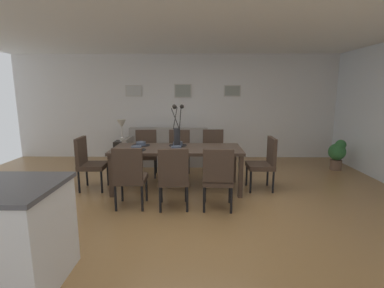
{
  "coord_description": "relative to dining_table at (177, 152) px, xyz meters",
  "views": [
    {
      "loc": [
        0.07,
        -3.96,
        1.69
      ],
      "look_at": [
        0.01,
        0.97,
        0.77
      ],
      "focal_mm": 26.26,
      "sensor_mm": 36.0,
      "label": 1
    }
  ],
  "objects": [
    {
      "name": "placemat_far_left",
      "position": [
        0.0,
        -0.2,
        0.07
      ],
      "size": [
        0.32,
        0.32,
        0.01
      ],
      "primitive_type": "cylinder",
      "color": "black",
      "rests_on": "dining_table"
    },
    {
      "name": "dining_chair_near_right",
      "position": [
        -0.69,
        0.84,
        -0.16
      ],
      "size": [
        0.47,
        0.47,
        0.92
      ],
      "color": "#3D2D23",
      "rests_on": "ground"
    },
    {
      "name": "centerpiece_vase",
      "position": [
        0.0,
        0.0,
        0.35
      ],
      "size": [
        0.21,
        0.23,
        0.73
      ],
      "color": "#232326",
      "rests_on": "dining_table"
    },
    {
      "name": "dining_chair_mid_right",
      "position": [
        0.68,
        0.89,
        -0.16
      ],
      "size": [
        0.46,
        0.46,
        0.92
      ],
      "color": "#3D2D23",
      "rests_on": "ground"
    },
    {
      "name": "potted_plant",
      "position": [
        3.4,
        1.27,
        -0.3
      ],
      "size": [
        0.36,
        0.36,
        0.67
      ],
      "color": "brown",
      "rests_on": "ground"
    },
    {
      "name": "placemat_near_left",
      "position": [
        -0.66,
        -0.2,
        0.07
      ],
      "size": [
        0.32,
        0.32,
        0.01
      ],
      "primitive_type": "cylinder",
      "color": "black",
      "rests_on": "dining_table"
    },
    {
      "name": "dining_chair_far_left",
      "position": [
        0.0,
        -0.86,
        -0.16
      ],
      "size": [
        0.47,
        0.47,
        0.92
      ],
      "color": "#3D2D23",
      "rests_on": "ground"
    },
    {
      "name": "table_lamp",
      "position": [
        -1.44,
        1.89,
        0.22
      ],
      "size": [
        0.22,
        0.22,
        0.51
      ],
      "color": "beige",
      "rests_on": "side_table"
    },
    {
      "name": "bowl_near_left",
      "position": [
        -0.66,
        -0.2,
        0.11
      ],
      "size": [
        0.17,
        0.17,
        0.07
      ],
      "color": "#475166",
      "rests_on": "dining_table"
    },
    {
      "name": "ceiling_panel",
      "position": [
        0.24,
        -0.35,
        1.97
      ],
      "size": [
        9.0,
        7.2,
        0.08
      ],
      "primitive_type": "cube",
      "color": "white"
    },
    {
      "name": "bowl_far_left",
      "position": [
        -0.0,
        -0.2,
        0.11
      ],
      "size": [
        0.17,
        0.17,
        0.07
      ],
      "color": "#475166",
      "rests_on": "dining_table"
    },
    {
      "name": "framed_picture_right",
      "position": [
        1.23,
        2.43,
        1.03
      ],
      "size": [
        0.42,
        0.03,
        0.28
      ],
      "color": "#B2ADA3"
    },
    {
      "name": "framed_picture_left",
      "position": [
        -1.23,
        2.43,
        1.03
      ],
      "size": [
        0.41,
        0.03,
        0.28
      ],
      "color": "#B2ADA3"
    },
    {
      "name": "ground_plane",
      "position": [
        0.24,
        -0.75,
        -0.67
      ],
      "size": [
        9.0,
        9.0,
        0.0
      ],
      "primitive_type": "plane",
      "color": "olive"
    },
    {
      "name": "side_table",
      "position": [
        -1.44,
        1.89,
        -0.41
      ],
      "size": [
        0.36,
        0.36,
        0.52
      ],
      "primitive_type": "cube",
      "color": "black",
      "rests_on": "ground"
    },
    {
      "name": "sofa",
      "position": [
        -0.35,
        1.88,
        -0.39
      ],
      "size": [
        1.94,
        0.84,
        0.8
      ],
      "color": "gray",
      "rests_on": "ground"
    },
    {
      "name": "placemat_near_right",
      "position": [
        -0.66,
        0.2,
        0.07
      ],
      "size": [
        0.32,
        0.32,
        0.01
      ],
      "primitive_type": "cylinder",
      "color": "black",
      "rests_on": "dining_table"
    },
    {
      "name": "bowl_far_right",
      "position": [
        -0.0,
        0.2,
        0.11
      ],
      "size": [
        0.17,
        0.17,
        0.07
      ],
      "color": "#475166",
      "rests_on": "dining_table"
    },
    {
      "name": "dining_chair_head_east",
      "position": [
        1.51,
        0.01,
        -0.16
      ],
      "size": [
        0.44,
        0.44,
        0.92
      ],
      "color": "#3D2D23",
      "rests_on": "ground"
    },
    {
      "name": "dining_chair_near_left",
      "position": [
        -0.63,
        -0.83,
        -0.16
      ],
      "size": [
        0.44,
        0.44,
        0.92
      ],
      "color": "#3D2D23",
      "rests_on": "ground"
    },
    {
      "name": "dining_chair_far_right",
      "position": [
        -0.02,
        0.83,
        -0.16
      ],
      "size": [
        0.47,
        0.47,
        0.92
      ],
      "color": "#3D2D23",
      "rests_on": "ground"
    },
    {
      "name": "dining_chair_mid_left",
      "position": [
        0.64,
        -0.88,
        -0.16
      ],
      "size": [
        0.47,
        0.47,
        0.92
      ],
      "color": "#3D2D23",
      "rests_on": "ground"
    },
    {
      "name": "dining_chair_head_west",
      "position": [
        -1.54,
        -0.03,
        -0.16
      ],
      "size": [
        0.45,
        0.45,
        0.92
      ],
      "color": "#3D2D23",
      "rests_on": "ground"
    },
    {
      "name": "framed_picture_center",
      "position": [
        0.0,
        2.43,
        1.03
      ],
      "size": [
        0.43,
        0.03,
        0.34
      ],
      "color": "#B2ADA3"
    },
    {
      "name": "placemat_far_right",
      "position": [
        0.0,
        0.2,
        0.07
      ],
      "size": [
        0.32,
        0.32,
        0.01
      ],
      "primitive_type": "cylinder",
      "color": "black",
      "rests_on": "dining_table"
    },
    {
      "name": "back_wall_panel",
      "position": [
        0.24,
        2.5,
        0.63
      ],
      "size": [
        9.0,
        0.1,
        2.6
      ],
      "primitive_type": "cube",
      "color": "silver",
      "rests_on": "ground"
    },
    {
      "name": "bowl_near_right",
      "position": [
        -0.66,
        0.2,
        0.11
      ],
      "size": [
        0.17,
        0.17,
        0.07
      ],
      "color": "#475166",
      "rests_on": "dining_table"
    },
    {
      "name": "dining_table",
      "position": [
        0.0,
        0.0,
        0.0
      ],
      "size": [
        2.2,
        0.9,
        0.74
      ],
      "color": "#3D2D23",
      "rests_on": "ground"
    }
  ]
}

